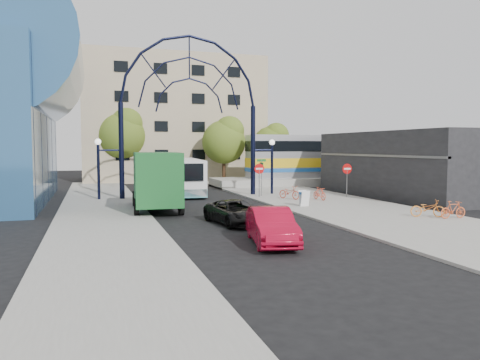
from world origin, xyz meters
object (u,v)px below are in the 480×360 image
object	(u,v)px
red_sedan	(271,226)
bike_near_a	(289,192)
stop_sign	(259,172)
tree_north_c	(272,143)
black_suv	(236,212)
tree_north_a	(225,139)
street_name_sign	(262,169)
tree_north_b	(123,133)
gateway_arch	(190,83)
city_bus	(185,176)
bike_far_b	(453,210)
train_car	(363,156)
sandwich_board	(304,196)
green_truck	(156,182)
bike_near_b	(319,194)
bike_far_a	(427,208)
do_not_enter_sign	(347,172)

from	to	relation	value
red_sedan	bike_near_a	xyz separation A→B (m)	(6.71, 13.57, -0.12)
red_sedan	stop_sign	bearing A→B (deg)	82.50
tree_north_c	black_suv	bearing A→B (deg)	-115.12
tree_north_a	street_name_sign	bearing A→B (deg)	-93.96
tree_north_b	gateway_arch	bearing A→B (deg)	-76.32
red_sedan	tree_north_b	bearing A→B (deg)	106.86
city_bus	red_sedan	size ratio (longest dim) A/B	2.41
stop_sign	tree_north_a	bearing A→B (deg)	84.58
bike_far_b	tree_north_a	bearing A→B (deg)	11.53
tree_north_a	tree_north_c	xyz separation A→B (m)	(6.00, 2.00, -0.33)
street_name_sign	train_car	bearing A→B (deg)	32.42
sandwich_board	tree_north_b	world-z (taller)	tree_north_b
tree_north_a	train_car	bearing A→B (deg)	-15.80
sandwich_board	bike_far_b	bearing A→B (deg)	-52.85
green_truck	black_suv	world-z (taller)	green_truck
bike_near_a	bike_near_b	bearing A→B (deg)	-60.20
red_sedan	sandwich_board	bearing A→B (deg)	68.79
gateway_arch	sandwich_board	distance (m)	12.52
train_car	tree_north_c	world-z (taller)	tree_north_c
gateway_arch	bike_far_a	world-z (taller)	gateway_arch
city_bus	black_suv	size ratio (longest dim) A/B	2.44
tree_north_b	bike_near_b	bearing A→B (deg)	-60.22
green_truck	street_name_sign	bearing A→B (deg)	34.07
red_sedan	bike_near_a	bearing A→B (deg)	74.47
tree_north_a	green_truck	distance (m)	20.88
black_suv	do_not_enter_sign	bearing A→B (deg)	28.89
gateway_arch	bike_near_b	world-z (taller)	gateway_arch
bike_far_a	bike_far_b	xyz separation A→B (m)	(0.92, -0.83, -0.00)
train_car	bike_near_a	distance (m)	18.25
black_suv	tree_north_b	bearing A→B (deg)	88.96
tree_north_a	stop_sign	bearing A→B (deg)	-95.42
sandwich_board	tree_north_c	distance (m)	23.17
green_truck	tree_north_c	bearing A→B (deg)	56.39
train_car	tree_north_b	bearing A→B (deg)	161.64
gateway_arch	bike_near_a	xyz separation A→B (m)	(6.39, -3.93, -7.96)
city_bus	bike_far_a	bearing A→B (deg)	-55.68
gateway_arch	city_bus	distance (m)	7.82
sandwich_board	green_truck	size ratio (longest dim) A/B	0.14
train_car	bike_near_a	size ratio (longest dim) A/B	13.79
street_name_sign	city_bus	bearing A→B (deg)	136.56
train_car	tree_north_c	xyz separation A→B (m)	(-7.88, 5.93, 1.37)
city_bus	red_sedan	distance (m)	20.84
stop_sign	tree_north_c	size ratio (longest dim) A/B	0.38
do_not_enter_sign	street_name_sign	bearing A→B (deg)	155.84
tree_north_a	city_bus	distance (m)	10.89
city_bus	street_name_sign	bearing A→B (deg)	-38.23
gateway_arch	bike_near_b	size ratio (longest dim) A/B	9.26
train_car	bike_near_b	size ratio (longest dim) A/B	17.04
tree_north_c	bike_far_a	world-z (taller)	tree_north_c
street_name_sign	bike_near_a	distance (m)	3.19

